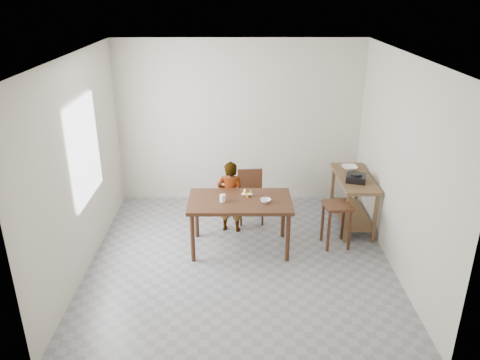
{
  "coord_description": "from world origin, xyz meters",
  "views": [
    {
      "loc": [
        -0.04,
        -5.44,
        3.43
      ],
      "look_at": [
        0.0,
        0.4,
        1.0
      ],
      "focal_mm": 35.0,
      "sensor_mm": 36.0,
      "label": 1
    }
  ],
  "objects_px": {
    "dining_chair": "(251,197)",
    "stool": "(336,225)",
    "prep_counter": "(352,201)",
    "child": "(231,197)",
    "dining_table": "(240,224)"
  },
  "relations": [
    {
      "from": "dining_chair",
      "to": "dining_table",
      "type": "bearing_deg",
      "value": -105.89
    },
    {
      "from": "prep_counter",
      "to": "stool",
      "type": "relative_size",
      "value": 1.86
    },
    {
      "from": "dining_table",
      "to": "prep_counter",
      "type": "bearing_deg",
      "value": 22.15
    },
    {
      "from": "dining_chair",
      "to": "stool",
      "type": "bearing_deg",
      "value": -37.01
    },
    {
      "from": "child",
      "to": "dining_chair",
      "type": "height_order",
      "value": "child"
    },
    {
      "from": "dining_chair",
      "to": "child",
      "type": "bearing_deg",
      "value": -139.99
    },
    {
      "from": "prep_counter",
      "to": "child",
      "type": "relative_size",
      "value": 1.09
    },
    {
      "from": "dining_table",
      "to": "child",
      "type": "distance_m",
      "value": 0.58
    },
    {
      "from": "prep_counter",
      "to": "stool",
      "type": "xyz_separation_m",
      "value": [
        -0.37,
        -0.62,
        -0.08
      ]
    },
    {
      "from": "dining_chair",
      "to": "stool",
      "type": "relative_size",
      "value": 1.24
    },
    {
      "from": "child",
      "to": "dining_chair",
      "type": "xyz_separation_m",
      "value": [
        0.31,
        0.3,
        -0.15
      ]
    },
    {
      "from": "prep_counter",
      "to": "dining_chair",
      "type": "xyz_separation_m",
      "value": [
        -1.55,
        0.14,
        0.0
      ]
    },
    {
      "from": "dining_table",
      "to": "dining_chair",
      "type": "distance_m",
      "value": 0.85
    },
    {
      "from": "prep_counter",
      "to": "child",
      "type": "height_order",
      "value": "child"
    },
    {
      "from": "prep_counter",
      "to": "stool",
      "type": "bearing_deg",
      "value": -120.51
    }
  ]
}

